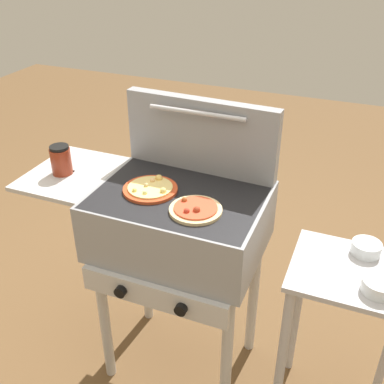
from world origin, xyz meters
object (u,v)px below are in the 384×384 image
(grill, at_px, (176,226))
(prep_table, at_px, (346,315))
(sauce_jar, at_px, (61,160))
(topping_bowl_near, at_px, (380,286))
(pizza_pepperoni, at_px, (195,209))
(topping_bowl_far, at_px, (366,248))
(pizza_cheese, at_px, (151,188))

(grill, relative_size, prep_table, 1.30)
(grill, height_order, sauce_jar, sauce_jar)
(grill, height_order, topping_bowl_near, grill)
(prep_table, bearing_deg, pizza_pepperoni, -170.94)
(prep_table, relative_size, topping_bowl_far, 7.01)
(prep_table, bearing_deg, sauce_jar, -178.81)
(pizza_pepperoni, height_order, sauce_jar, sauce_jar)
(grill, height_order, pizza_pepperoni, pizza_pepperoni)
(pizza_cheese, distance_m, topping_bowl_far, 0.82)
(topping_bowl_far, bearing_deg, grill, -170.22)
(pizza_pepperoni, xyz_separation_m, prep_table, (0.56, 0.09, -0.38))
(pizza_pepperoni, height_order, prep_table, pizza_pepperoni)
(pizza_pepperoni, bearing_deg, grill, 143.11)
(pizza_pepperoni, height_order, topping_bowl_near, pizza_pepperoni)
(sauce_jar, height_order, prep_table, sauce_jar)
(grill, distance_m, topping_bowl_near, 0.75)
(topping_bowl_near, bearing_deg, topping_bowl_far, 105.98)
(pizza_cheese, xyz_separation_m, prep_table, (0.77, 0.02, -0.38))
(topping_bowl_far, bearing_deg, sauce_jar, -173.28)
(sauce_jar, height_order, topping_bowl_near, sauce_jar)
(sauce_jar, bearing_deg, prep_table, 1.19)
(sauce_jar, distance_m, topping_bowl_far, 1.21)
(pizza_cheese, bearing_deg, pizza_pepperoni, -18.91)
(topping_bowl_far, bearing_deg, prep_table, -99.98)
(sauce_jar, xyz_separation_m, topping_bowl_near, (1.24, -0.05, -0.20))
(grill, bearing_deg, topping_bowl_near, -5.68)
(topping_bowl_near, distance_m, topping_bowl_far, 0.20)
(prep_table, xyz_separation_m, topping_bowl_far, (0.02, 0.12, 0.23))
(prep_table, bearing_deg, grill, -179.63)
(sauce_jar, bearing_deg, topping_bowl_far, 6.72)
(topping_bowl_near, bearing_deg, sauce_jar, 177.46)
(topping_bowl_near, relative_size, topping_bowl_far, 1.09)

